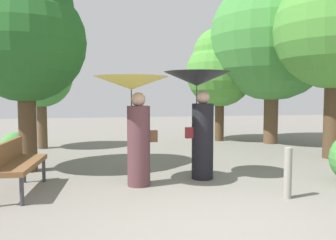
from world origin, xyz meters
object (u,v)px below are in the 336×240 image
person_right (199,102)px  path_marker_post (288,173)px  park_bench (17,162)px  tree_near_right (220,67)px  tree_far_back (273,29)px  person_left (134,107)px  tree_mid_left (41,70)px  tree_near_left (25,31)px  tree_mid_right (336,17)px

person_right → path_marker_post: size_ratio=2.56×
park_bench → path_marker_post: size_ratio=1.96×
tree_near_right → path_marker_post: size_ratio=4.91×
tree_far_back → path_marker_post: 6.90m
person_left → tree_far_back: size_ratio=0.32×
person_left → park_bench: bearing=90.6°
tree_near_right → tree_mid_left: bearing=-173.7°
tree_mid_left → path_marker_post: tree_mid_left is taller
person_right → person_left: bearing=100.2°
tree_far_back → park_bench: bearing=-146.6°
park_bench → tree_far_back: (6.70, 4.42, 3.14)m
person_left → tree_mid_left: tree_mid_left is taller
person_right → tree_near_left: bearing=66.7°
park_bench → tree_near_right: (5.29, 5.35, 1.98)m
tree_mid_left → tree_near_left: bearing=-86.0°
tree_near_right → tree_mid_left: tree_near_right is taller
park_bench → tree_mid_right: size_ratio=0.29×
tree_near_right → tree_far_back: tree_far_back is taller
person_right → tree_near_left: 3.78m
person_left → tree_mid_right: (5.05, 1.66, 2.07)m
person_left → tree_mid_right: tree_mid_right is taller
tree_mid_right → path_marker_post: (-2.83, -2.82, -3.05)m
tree_near_left → tree_near_right: bearing=34.4°
tree_near_left → tree_mid_left: tree_near_left is taller
person_left → tree_near_right: 6.37m
person_right → park_bench: bearing=94.4°
tree_mid_left → tree_far_back: tree_far_back is taller
tree_near_left → tree_mid_right: bearing=0.9°
tree_near_right → tree_mid_left: size_ratio=1.13×
path_marker_post → person_right: bearing=124.9°
tree_near_right → tree_far_back: (1.41, -0.93, 1.16)m
tree_mid_right → path_marker_post: tree_mid_right is taller
tree_near_left → path_marker_post: 5.61m
tree_near_right → path_marker_post: bearing=-100.4°
tree_near_left → path_marker_post: tree_near_left is taller
tree_mid_right → tree_far_back: tree_far_back is taller
path_marker_post → tree_near_left: bearing=147.6°
person_right → tree_near_right: size_ratio=0.52×
person_left → park_bench: 2.08m
person_right → path_marker_post: person_right is taller
person_left → path_marker_post: person_left is taller
person_left → person_right: size_ratio=0.94×
person_right → park_bench: size_ratio=1.31×
tree_near_left → person_left: bearing=-37.0°
park_bench → path_marker_post: bearing=-100.9°
tree_mid_left → tree_mid_right: (7.31, -2.98, 1.16)m
park_bench → path_marker_post: 4.25m
tree_far_back → person_right: bearing=-131.4°
tree_far_back → path_marker_post: (-2.59, -5.50, -3.26)m
tree_near_left → tree_far_back: bearing=22.2°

